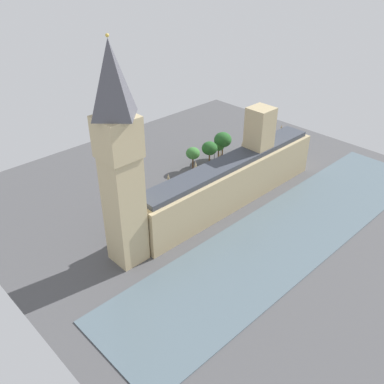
{
  "coord_description": "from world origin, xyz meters",
  "views": [
    {
      "loc": [
        -79.65,
        92.03,
        76.67
      ],
      "look_at": [
        1.0,
        14.61,
        8.61
      ],
      "focal_mm": 39.5,
      "sensor_mm": 36.0,
      "label": 1
    }
  ],
  "objects_px": {
    "pedestrian_opposite_hall": "(142,227)",
    "plane_tree_kerbside": "(210,148)",
    "parliament_building": "(234,178)",
    "plane_tree_leading": "(193,153)",
    "plane_tree_midblock": "(223,140)",
    "street_lamp_slot_10": "(214,152)",
    "car_white_corner": "(227,167)",
    "car_yellow_cab_near_tower": "(214,176)",
    "plane_tree_by_river_gate": "(219,146)",
    "car_black_under_trees": "(164,201)",
    "clock_tower": "(119,158)",
    "double_decker_bus_trailing": "(143,205)",
    "pedestrian_far_end": "(262,165)"
  },
  "relations": [
    {
      "from": "pedestrian_opposite_hall",
      "to": "plane_tree_kerbside",
      "type": "xyz_separation_m",
      "value": [
        15.71,
        -45.78,
        6.07
      ]
    },
    {
      "from": "parliament_building",
      "to": "plane_tree_kerbside",
      "type": "height_order",
      "value": "parliament_building"
    },
    {
      "from": "plane_tree_leading",
      "to": "plane_tree_midblock",
      "type": "relative_size",
      "value": 0.85
    },
    {
      "from": "street_lamp_slot_10",
      "to": "plane_tree_leading",
      "type": "bearing_deg",
      "value": 82.16
    },
    {
      "from": "car_white_corner",
      "to": "car_yellow_cab_near_tower",
      "type": "relative_size",
      "value": 1.09
    },
    {
      "from": "plane_tree_leading",
      "to": "plane_tree_by_river_gate",
      "type": "relative_size",
      "value": 1.22
    },
    {
      "from": "plane_tree_leading",
      "to": "street_lamp_slot_10",
      "type": "distance_m",
      "value": 10.73
    },
    {
      "from": "plane_tree_midblock",
      "to": "street_lamp_slot_10",
      "type": "xyz_separation_m",
      "value": [
        -0.66,
        5.35,
        -3.33
      ]
    },
    {
      "from": "car_black_under_trees",
      "to": "plane_tree_by_river_gate",
      "type": "xyz_separation_m",
      "value": [
        10.7,
        -37.78,
        4.39
      ]
    },
    {
      "from": "clock_tower",
      "to": "double_decker_bus_trailing",
      "type": "height_order",
      "value": "clock_tower"
    },
    {
      "from": "car_white_corner",
      "to": "car_black_under_trees",
      "type": "height_order",
      "value": "same"
    },
    {
      "from": "car_yellow_cab_near_tower",
      "to": "car_black_under_trees",
      "type": "xyz_separation_m",
      "value": [
        -0.47,
        24.26,
        0.0
      ]
    },
    {
      "from": "car_yellow_cab_near_tower",
      "to": "car_black_under_trees",
      "type": "height_order",
      "value": "same"
    },
    {
      "from": "parliament_building",
      "to": "street_lamp_slot_10",
      "type": "xyz_separation_m",
      "value": [
        23.84,
        -16.01,
        -4.41
      ]
    },
    {
      "from": "car_black_under_trees",
      "to": "plane_tree_leading",
      "type": "bearing_deg",
      "value": -71.91
    },
    {
      "from": "double_decker_bus_trailing",
      "to": "pedestrian_opposite_hall",
      "type": "distance_m",
      "value": 9.76
    },
    {
      "from": "car_white_corner",
      "to": "street_lamp_slot_10",
      "type": "height_order",
      "value": "street_lamp_slot_10"
    },
    {
      "from": "plane_tree_leading",
      "to": "car_black_under_trees",
      "type": "bearing_deg",
      "value": 114.67
    },
    {
      "from": "double_decker_bus_trailing",
      "to": "pedestrian_opposite_hall",
      "type": "xyz_separation_m",
      "value": [
        -7.25,
        6.25,
        -1.92
      ]
    },
    {
      "from": "car_yellow_cab_near_tower",
      "to": "plane_tree_by_river_gate",
      "type": "height_order",
      "value": "plane_tree_by_river_gate"
    },
    {
      "from": "double_decker_bus_trailing",
      "to": "pedestrian_opposite_hall",
      "type": "relative_size",
      "value": 6.62
    },
    {
      "from": "plane_tree_leading",
      "to": "plane_tree_by_river_gate",
      "type": "height_order",
      "value": "plane_tree_leading"
    },
    {
      "from": "plane_tree_leading",
      "to": "plane_tree_kerbside",
      "type": "bearing_deg",
      "value": -101.49
    },
    {
      "from": "pedestrian_opposite_hall",
      "to": "plane_tree_midblock",
      "type": "relative_size",
      "value": 0.15
    },
    {
      "from": "street_lamp_slot_10",
      "to": "double_decker_bus_trailing",
      "type": "bearing_deg",
      "value": 101.41
    },
    {
      "from": "plane_tree_by_river_gate",
      "to": "street_lamp_slot_10",
      "type": "bearing_deg",
      "value": 108.39
    },
    {
      "from": "car_white_corner",
      "to": "pedestrian_far_end",
      "type": "relative_size",
      "value": 2.73
    },
    {
      "from": "parliament_building",
      "to": "car_black_under_trees",
      "type": "relative_size",
      "value": 15.61
    },
    {
      "from": "clock_tower",
      "to": "pedestrian_opposite_hall",
      "type": "distance_m",
      "value": 32.94
    },
    {
      "from": "car_yellow_cab_near_tower",
      "to": "pedestrian_opposite_hall",
      "type": "relative_size",
      "value": 2.58
    },
    {
      "from": "car_black_under_trees",
      "to": "double_decker_bus_trailing",
      "type": "xyz_separation_m",
      "value": [
        0.92,
        8.33,
        1.75
      ]
    },
    {
      "from": "clock_tower",
      "to": "street_lamp_slot_10",
      "type": "xyz_separation_m",
      "value": [
        23.88,
        -59.31,
        -26.6
      ]
    },
    {
      "from": "parliament_building",
      "to": "pedestrian_far_end",
      "type": "bearing_deg",
      "value": -72.95
    },
    {
      "from": "plane_tree_kerbside",
      "to": "pedestrian_opposite_hall",
      "type": "bearing_deg",
      "value": 108.94
    },
    {
      "from": "car_white_corner",
      "to": "pedestrian_far_end",
      "type": "bearing_deg",
      "value": -126.84
    },
    {
      "from": "plane_tree_kerbside",
      "to": "clock_tower",
      "type": "bearing_deg",
      "value": 112.86
    },
    {
      "from": "car_black_under_trees",
      "to": "plane_tree_by_river_gate",
      "type": "height_order",
      "value": "plane_tree_by_river_gate"
    },
    {
      "from": "plane_tree_leading",
      "to": "car_yellow_cab_near_tower",
      "type": "bearing_deg",
      "value": -177.1
    },
    {
      "from": "plane_tree_by_river_gate",
      "to": "plane_tree_leading",
      "type": "bearing_deg",
      "value": 89.19
    },
    {
      "from": "plane_tree_midblock",
      "to": "car_yellow_cab_near_tower",
      "type": "bearing_deg",
      "value": 122.49
    },
    {
      "from": "double_decker_bus_trailing",
      "to": "plane_tree_by_river_gate",
      "type": "height_order",
      "value": "plane_tree_by_river_gate"
    },
    {
      "from": "car_yellow_cab_near_tower",
      "to": "plane_tree_leading",
      "type": "bearing_deg",
      "value": 0.24
    },
    {
      "from": "car_yellow_cab_near_tower",
      "to": "street_lamp_slot_10",
      "type": "relative_size",
      "value": 0.69
    },
    {
      "from": "car_yellow_cab_near_tower",
      "to": "plane_tree_leading",
      "type": "relative_size",
      "value": 0.46
    },
    {
      "from": "plane_tree_kerbside",
      "to": "street_lamp_slot_10",
      "type": "bearing_deg",
      "value": -88.17
    },
    {
      "from": "pedestrian_far_end",
      "to": "street_lamp_slot_10",
      "type": "relative_size",
      "value": 0.27
    },
    {
      "from": "car_white_corner",
      "to": "plane_tree_kerbside",
      "type": "bearing_deg",
      "value": 9.68
    },
    {
      "from": "plane_tree_by_river_gate",
      "to": "car_black_under_trees",
      "type": "bearing_deg",
      "value": 105.82
    },
    {
      "from": "double_decker_bus_trailing",
      "to": "street_lamp_slot_10",
      "type": "relative_size",
      "value": 1.76
    },
    {
      "from": "pedestrian_far_end",
      "to": "plane_tree_by_river_gate",
      "type": "bearing_deg",
      "value": -170.36
    }
  ]
}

